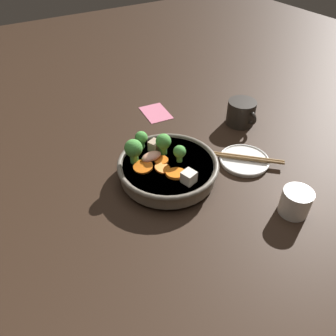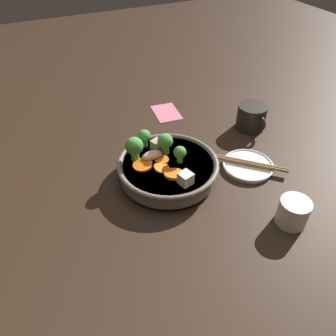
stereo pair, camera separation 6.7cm
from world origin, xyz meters
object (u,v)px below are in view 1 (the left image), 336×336
Objects in this scene: stirfry_bowl at (167,166)px; side_saucer at (244,160)px; dark_mug at (241,113)px; chopsticks_pair at (245,157)px; tea_cup at (296,202)px.

stirfry_bowl is 1.89× the size of side_saucer.
dark_mug is (-0.10, 0.32, 0.00)m from stirfry_bowl.
stirfry_bowl reaches higher than chopsticks_pair.
side_saucer is at bearing 104.04° from chopsticks_pair.
side_saucer is at bearing 172.45° from tea_cup.
side_saucer is 2.00× the size of tea_cup.
chopsticks_pair is at bearing -75.96° from side_saucer.
chopsticks_pair is at bearing 74.71° from stirfry_bowl.
stirfry_bowl is 2.33× the size of dark_mug.
side_saucer is at bearing 74.71° from stirfry_bowl.
tea_cup reaches higher than side_saucer.
side_saucer is 0.84× the size of chopsticks_pair.
tea_cup is at bearing -7.55° from side_saucer.
dark_mug is 0.19m from chopsticks_pair.
dark_mug is at bearing 157.34° from tea_cup.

